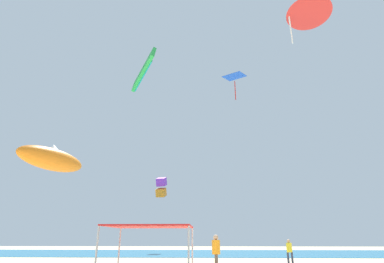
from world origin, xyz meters
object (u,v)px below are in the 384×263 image
(kite_delta_red, at_px, (308,11))
(kite_box_purple, at_px, (161,187))
(person_leftmost, at_px, (289,249))
(person_near_tent, at_px, (216,249))
(canopy_tent, at_px, (151,228))
(kite_parafoil_green, at_px, (144,71))
(kite_diamond_blue, at_px, (235,78))
(kite_inflatable_orange, at_px, (52,159))

(kite_delta_red, height_order, kite_box_purple, kite_delta_red)
(kite_delta_red, bearing_deg, person_leftmost, 172.20)
(person_near_tent, height_order, kite_box_purple, kite_box_purple)
(canopy_tent, xyz_separation_m, person_near_tent, (2.78, 5.29, -0.98))
(kite_box_purple, bearing_deg, person_leftmost, 134.69)
(person_leftmost, bearing_deg, kite_delta_red, 3.16)
(kite_delta_red, distance_m, kite_box_purple, 27.19)
(kite_parafoil_green, relative_size, kite_diamond_blue, 1.50)
(person_leftmost, height_order, kite_diamond_blue, kite_diamond_blue)
(canopy_tent, height_order, kite_diamond_blue, kite_diamond_blue)
(kite_inflatable_orange, bearing_deg, kite_box_purple, 4.62)
(person_leftmost, relative_size, kite_diamond_blue, 0.51)
(kite_inflatable_orange, bearing_deg, kite_delta_red, -68.48)
(kite_box_purple, bearing_deg, kite_diamond_blue, 143.31)
(kite_delta_red, relative_size, kite_inflatable_orange, 0.78)
(kite_delta_red, height_order, kite_diamond_blue, kite_delta_red)
(canopy_tent, distance_m, person_near_tent, 6.06)
(person_leftmost, xyz_separation_m, kite_diamond_blue, (-2.48, 7.09, 18.15))
(kite_diamond_blue, bearing_deg, person_leftmost, -40.29)
(person_near_tent, xyz_separation_m, kite_diamond_blue, (2.96, 12.68, 18.00))
(kite_delta_red, xyz_separation_m, kite_inflatable_orange, (-21.62, 1.00, -12.96))
(person_near_tent, xyz_separation_m, kite_box_purple, (-6.57, 22.61, 7.10))
(kite_parafoil_green, bearing_deg, person_leftmost, -141.32)
(kite_delta_red, bearing_deg, canopy_tent, -122.75)
(canopy_tent, bearing_deg, person_leftmost, 52.94)
(canopy_tent, height_order, person_near_tent, canopy_tent)
(person_near_tent, relative_size, kite_delta_red, 0.38)
(kite_delta_red, height_order, kite_parafoil_green, kite_delta_red)
(kite_inflatable_orange, bearing_deg, kite_diamond_blue, -39.71)
(canopy_tent, bearing_deg, person_near_tent, 62.29)
(person_near_tent, relative_size, kite_box_purple, 0.67)
(kite_delta_red, bearing_deg, person_near_tent, -137.21)
(canopy_tent, bearing_deg, kite_parafoil_green, 105.68)
(canopy_tent, xyz_separation_m, kite_box_purple, (-3.79, 27.90, 6.12))
(kite_delta_red, relative_size, kite_parafoil_green, 1.02)
(kite_box_purple, bearing_deg, kite_delta_red, 138.89)
(canopy_tent, relative_size, kite_inflatable_orange, 0.53)
(person_leftmost, height_order, kite_parafoil_green, kite_parafoil_green)
(kite_parafoil_green, relative_size, kite_box_purple, 1.72)
(person_leftmost, height_order, kite_inflatable_orange, kite_inflatable_orange)
(person_near_tent, relative_size, kite_parafoil_green, 0.39)
(canopy_tent, bearing_deg, kite_inflatable_orange, 134.56)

